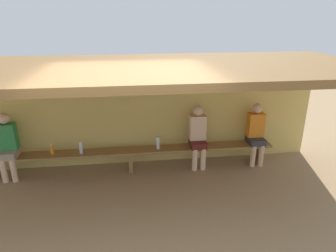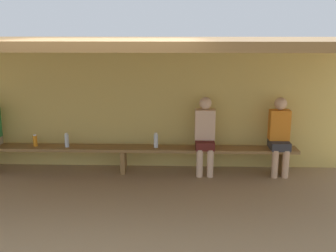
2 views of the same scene
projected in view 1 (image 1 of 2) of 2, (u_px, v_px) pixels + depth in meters
ground_plane at (132, 216)px, 4.88m from camera, size 24.00×24.00×0.00m
back_wall at (129, 113)px, 6.35m from camera, size 8.00×0.20×2.20m
dugout_roof at (126, 69)px, 4.73m from camera, size 8.00×2.80×0.12m
bench at (130, 153)px, 6.18m from camera, size 6.00×0.36×0.46m
player_near_post at (198, 134)px, 6.23m from camera, size 0.34×0.42×1.34m
player_with_sunglasses at (7, 144)px, 5.78m from camera, size 0.34×0.42×1.34m
player_middle at (256, 131)px, 6.38m from camera, size 0.34×0.42×1.34m
water_bottle_green at (52, 149)px, 5.94m from camera, size 0.07×0.07×0.21m
water_bottle_blue at (81, 148)px, 5.97m from camera, size 0.07×0.07×0.25m
water_bottle_clear at (158, 143)px, 6.17m from camera, size 0.07×0.07×0.26m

